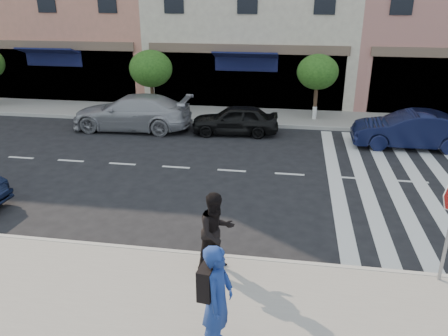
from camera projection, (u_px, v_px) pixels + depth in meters
ground at (210, 227)px, 11.52m from camera, size 120.00×120.00×0.00m
sidewalk_near at (171, 323)px, 8.06m from camera, size 60.00×4.50×0.15m
sidewalk_far at (252, 116)px, 21.57m from camera, size 60.00×3.00×0.15m
street_tree_wb at (151, 69)px, 21.30m from camera, size 2.10×2.10×3.06m
street_tree_c at (318, 72)px, 20.09m from camera, size 1.90×1.90×3.04m
photographer at (218, 299)px, 7.05m from camera, size 0.57×0.78×1.97m
walker at (216, 232)px, 9.22m from camera, size 1.10×1.09×1.79m
car_far_left at (132, 112)px, 19.56m from camera, size 5.40×2.31×1.55m
car_far_mid at (235, 120)px, 18.95m from camera, size 3.85×1.79×1.27m
car_far_right at (410, 130)px, 17.23m from camera, size 4.43×1.56×1.46m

